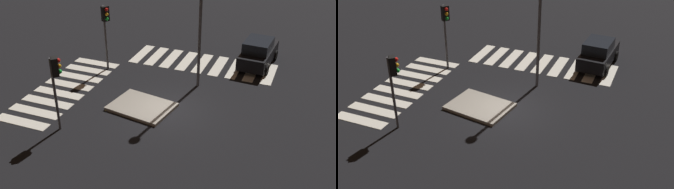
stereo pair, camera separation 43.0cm
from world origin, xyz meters
TOP-DOWN VIEW (x-y plane):
  - ground_plane at (0.00, 0.00)m, footprint 80.00×80.00m
  - traffic_island at (1.47, 0.35)m, footprint 3.79×3.09m
  - car_black at (-3.56, -7.77)m, footprint 2.29×4.47m
  - traffic_light_east at (5.61, -3.45)m, footprint 0.53×0.54m
  - traffic_light_north at (4.48, 3.72)m, footprint 0.53×0.54m
  - crosswalk_near at (0.00, -6.61)m, footprint 9.90×3.20m
  - crosswalk_side at (6.89, 0.00)m, footprint 3.20×8.75m

SIDE VIEW (x-z plane):
  - ground_plane at x=0.00m, z-range 0.00..0.00m
  - crosswalk_near at x=0.00m, z-range 0.00..0.02m
  - crosswalk_side at x=6.89m, z-range 0.00..0.02m
  - traffic_island at x=1.47m, z-range 0.00..0.18m
  - car_black at x=-3.56m, z-range -0.02..1.88m
  - traffic_light_north at x=4.48m, z-range 1.05..5.11m
  - traffic_light_east at x=5.61m, z-range 1.13..5.53m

